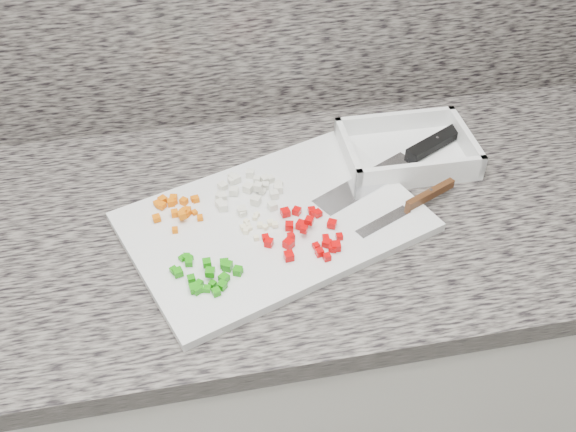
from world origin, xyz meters
name	(u,v)px	position (x,y,z in m)	size (l,w,h in m)	color
cabinet	(241,372)	(0.00, 1.44, 0.43)	(3.92, 0.62, 0.86)	silver
countertop	(229,226)	(0.00, 1.44, 0.88)	(3.96, 0.64, 0.04)	#68625B
cutting_board	(274,222)	(0.08, 1.41, 0.91)	(0.48, 0.32, 0.02)	silver
carrot_pile	(176,208)	(-0.08, 1.46, 0.92)	(0.08, 0.09, 0.02)	#E26304
onion_pile	(248,191)	(0.04, 1.47, 0.92)	(0.13, 0.12, 0.02)	silver
green_pepper_pile	(208,274)	(-0.05, 1.29, 0.92)	(0.11, 0.09, 0.02)	#1A850C
red_pepper_pile	(306,233)	(0.12, 1.35, 0.92)	(0.13, 0.13, 0.02)	#BC0204
garlic_pile	(257,225)	(0.04, 1.39, 0.92)	(0.06, 0.06, 0.01)	#F9EFC0
chef_knife	(414,155)	(0.36, 1.52, 0.92)	(0.34, 0.21, 0.02)	white
paring_knife	(419,201)	(0.33, 1.39, 0.92)	(0.20, 0.11, 0.02)	white
tray	(406,152)	(0.36, 1.54, 0.92)	(0.25, 0.18, 0.05)	white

